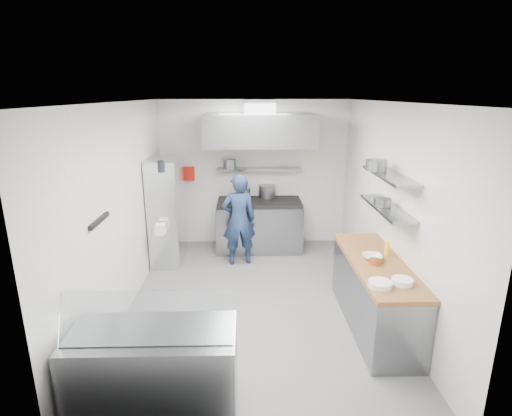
{
  "coord_description": "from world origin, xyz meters",
  "views": [
    {
      "loc": [
        -0.15,
        -5.14,
        2.91
      ],
      "look_at": [
        0.0,
        0.6,
        1.25
      ],
      "focal_mm": 28.0,
      "sensor_mm": 36.0,
      "label": 1
    }
  ],
  "objects_px": {
    "gas_range": "(259,226)",
    "wire_rack": "(167,211)",
    "chef": "(239,220)",
    "display_case": "(155,372)"
  },
  "relations": [
    {
      "from": "gas_range",
      "to": "wire_rack",
      "type": "height_order",
      "value": "wire_rack"
    },
    {
      "from": "chef",
      "to": "display_case",
      "type": "distance_m",
      "value": 3.52
    },
    {
      "from": "chef",
      "to": "display_case",
      "type": "xyz_separation_m",
      "value": [
        -0.72,
        -3.43,
        -0.38
      ]
    },
    {
      "from": "gas_range",
      "to": "chef",
      "type": "bearing_deg",
      "value": -119.22
    },
    {
      "from": "chef",
      "to": "display_case",
      "type": "relative_size",
      "value": 1.07
    },
    {
      "from": "chef",
      "to": "wire_rack",
      "type": "relative_size",
      "value": 0.87
    },
    {
      "from": "chef",
      "to": "display_case",
      "type": "bearing_deg",
      "value": 67.91
    },
    {
      "from": "wire_rack",
      "to": "gas_range",
      "type": "bearing_deg",
      "value": 18.69
    },
    {
      "from": "chef",
      "to": "wire_rack",
      "type": "height_order",
      "value": "wire_rack"
    },
    {
      "from": "gas_range",
      "to": "wire_rack",
      "type": "bearing_deg",
      "value": -161.31
    }
  ]
}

